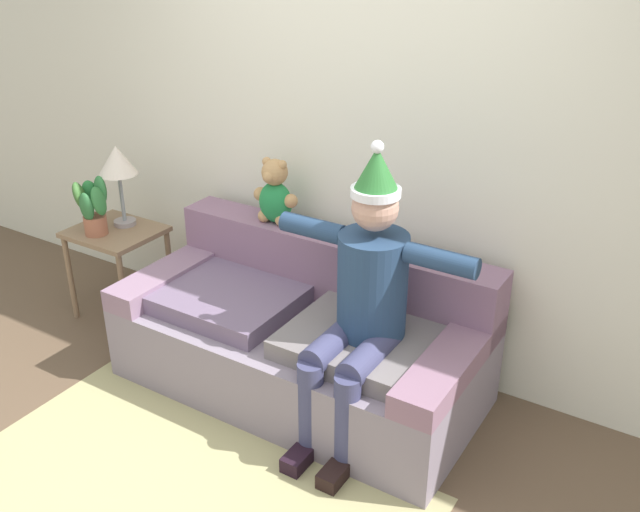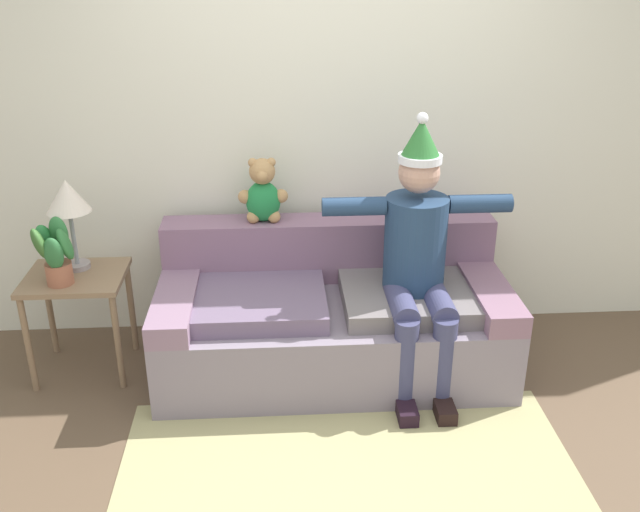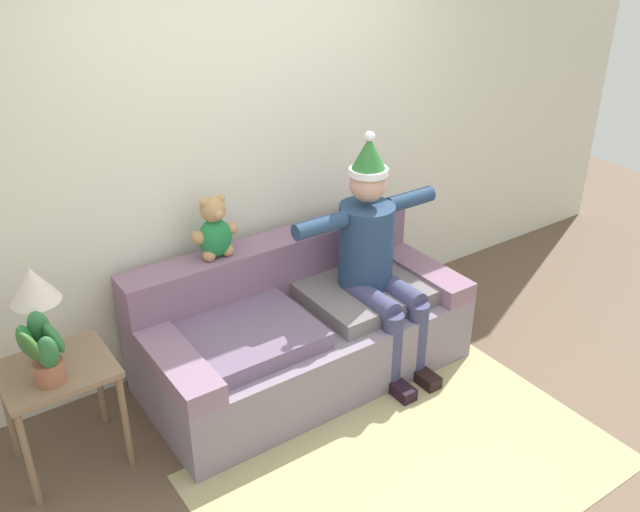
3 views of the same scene
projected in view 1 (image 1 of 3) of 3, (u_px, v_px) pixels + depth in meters
ground_plane at (185, 492)px, 3.25m from camera, size 10.00×10.00×0.00m
back_wall at (358, 126)px, 3.85m from camera, size 7.00×0.10×2.70m
couch at (304, 335)px, 3.88m from camera, size 1.96×0.94×0.79m
person_seated at (363, 298)px, 3.35m from camera, size 1.02×0.77×1.50m
teddy_bear at (275, 194)px, 4.01m from camera, size 0.29×0.17×0.38m
side_table at (117, 244)px, 4.50m from camera, size 0.54×0.47×0.60m
table_lamp at (117, 164)px, 4.35m from camera, size 0.24×0.24×0.52m
potted_plant at (93, 206)px, 4.33m from camera, size 0.25×0.21×0.37m
area_rug at (175, 501)px, 3.20m from camera, size 2.16×1.38×0.01m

